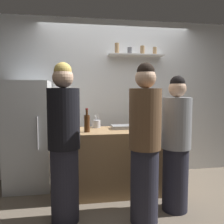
# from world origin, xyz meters

# --- Properties ---
(ground_plane) EXTENTS (5.28, 5.28, 0.00)m
(ground_plane) POSITION_xyz_m (0.00, 0.00, 0.00)
(ground_plane) COLOR #726656
(back_wall_assembly) EXTENTS (4.80, 0.32, 2.60)m
(back_wall_assembly) POSITION_xyz_m (0.00, 1.25, 1.30)
(back_wall_assembly) COLOR white
(back_wall_assembly) RESTS_ON ground
(refrigerator) EXTENTS (0.62, 0.68, 1.56)m
(refrigerator) POSITION_xyz_m (-1.37, 0.85, 0.78)
(refrigerator) COLOR silver
(refrigerator) RESTS_ON ground
(counter) EXTENTS (1.46, 0.69, 0.88)m
(counter) POSITION_xyz_m (-0.18, 0.50, 0.44)
(counter) COLOR #9E7A51
(counter) RESTS_ON ground
(baking_pan) EXTENTS (0.34, 0.24, 0.05)m
(baking_pan) POSITION_xyz_m (-0.01, 0.57, 0.91)
(baking_pan) COLOR gray
(baking_pan) RESTS_ON counter
(utensil_holder) EXTENTS (0.12, 0.12, 0.20)m
(utensil_holder) POSITION_xyz_m (-0.38, 0.73, 0.94)
(utensil_holder) COLOR #B2B2B7
(utensil_holder) RESTS_ON counter
(wine_bottle_amber_glass) EXTENTS (0.08, 0.08, 0.31)m
(wine_bottle_amber_glass) POSITION_xyz_m (-0.54, 0.37, 1.00)
(wine_bottle_amber_glass) COLOR #472814
(wine_bottle_amber_glass) RESTS_ON counter
(wine_bottle_pale_glass) EXTENTS (0.07, 0.07, 0.34)m
(wine_bottle_pale_glass) POSITION_xyz_m (0.49, 0.35, 1.01)
(wine_bottle_pale_glass) COLOR #B2BFB2
(wine_bottle_pale_glass) RESTS_ON counter
(wine_bottle_dark_glass) EXTENTS (0.08, 0.08, 0.29)m
(wine_bottle_dark_glass) POSITION_xyz_m (0.27, 0.56, 0.99)
(wine_bottle_dark_glass) COLOR black
(wine_bottle_dark_glass) RESTS_ON counter
(wine_bottle_green_glass) EXTENTS (0.08, 0.08, 0.32)m
(wine_bottle_green_glass) POSITION_xyz_m (-0.76, 0.29, 1.00)
(wine_bottle_green_glass) COLOR #19471E
(wine_bottle_green_glass) RESTS_ON counter
(water_bottle_plastic) EXTENTS (0.08, 0.08, 0.25)m
(water_bottle_plastic) POSITION_xyz_m (0.40, 0.79, 0.99)
(water_bottle_plastic) COLOR silver
(water_bottle_plastic) RESTS_ON counter
(person_blonde) EXTENTS (0.34, 0.34, 1.72)m
(person_blonde) POSITION_xyz_m (-0.81, -0.20, 0.85)
(person_blonde) COLOR #262633
(person_blonde) RESTS_ON ground
(person_brown_jacket) EXTENTS (0.34, 0.34, 1.71)m
(person_brown_jacket) POSITION_xyz_m (0.03, -0.34, 0.85)
(person_brown_jacket) COLOR #262633
(person_brown_jacket) RESTS_ON ground
(person_grey_hoodie) EXTENTS (0.34, 0.34, 1.60)m
(person_grey_hoodie) POSITION_xyz_m (0.47, -0.15, 0.78)
(person_grey_hoodie) COLOR #262633
(person_grey_hoodie) RESTS_ON ground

